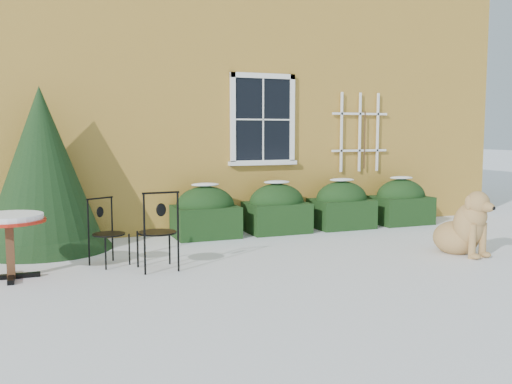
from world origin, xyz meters
name	(u,v)px	position (x,y,z in m)	size (l,w,h in m)	color
ground	(284,269)	(0.00, 0.00, 0.00)	(80.00, 80.00, 0.00)	white
house	(163,70)	(0.00, 7.00, 3.22)	(12.40, 8.40, 6.40)	gold
hedge_row	(310,208)	(1.65, 2.55, 0.40)	(4.95, 0.80, 0.91)	black
evergreen_shrub	(43,184)	(-2.83, 2.48, 0.98)	(2.01, 2.01, 2.43)	black
bistro_table	(9,225)	(-3.25, 0.77, 0.65)	(0.84, 0.84, 0.78)	black
patio_chair_near	(158,230)	(-1.51, 0.55, 0.51)	(0.49, 0.49, 1.02)	black
patio_chair_far	(107,232)	(-2.08, 1.09, 0.44)	(0.53, 0.53, 0.89)	black
dog	(464,228)	(2.75, -0.15, 0.39)	(0.71, 1.08, 0.96)	tan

